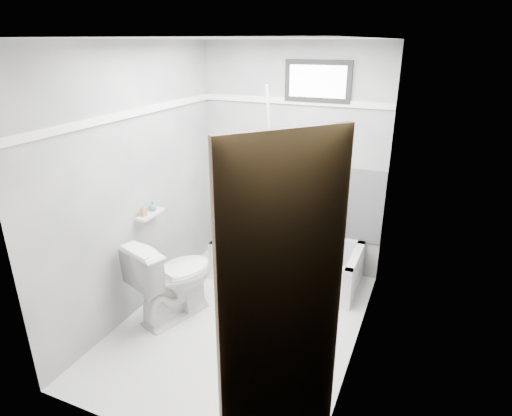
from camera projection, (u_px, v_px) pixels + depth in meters
The scene contains 19 objects.
floor at pixel (241, 324), 3.86m from camera, with size 2.60×2.60×0.00m, color white.
ceiling at pixel (236, 38), 2.99m from camera, with size 2.60×2.60×0.00m, color silver.
wall_back at pixel (291, 161), 4.53m from camera, with size 2.00×0.02×2.40m, color slate.
wall_front at pixel (136, 276), 2.31m from camera, with size 2.00×0.02×2.40m, color slate.
wall_left at pixel (137, 184), 3.79m from camera, with size 0.02×2.60×2.40m, color slate.
wall_right at pixel (365, 218), 3.06m from camera, with size 0.02×2.60×2.40m, color slate.
bathtub at pixel (287, 260), 4.54m from camera, with size 1.50×0.70×0.42m, color white, non-canonical shape.
office_chair at pixel (304, 226), 4.38m from camera, with size 0.57×0.57×0.99m, color slate, non-canonical shape.
toilet at pixel (173, 278), 3.86m from camera, with size 0.44×0.79×0.78m, color white.
door at pixel (310, 352), 2.04m from camera, with size 0.78×0.78×2.00m, color brown, non-canonical shape.
window at pixel (318, 81), 4.13m from camera, with size 0.66×0.04×0.40m, color black, non-canonical shape.
backerboard at pixel (312, 199), 4.58m from camera, with size 1.50×0.02×0.78m, color #4C4C4F.
trim_back at pixel (293, 101), 4.30m from camera, with size 2.00×0.02×0.06m, color white.
trim_left at pixel (131, 114), 3.56m from camera, with size 0.02×2.60×0.06m, color white.
pole at pixel (272, 179), 4.43m from camera, with size 0.02×0.02×1.95m, color white.
shelf at pixel (150, 214), 3.92m from camera, with size 0.10×0.32×0.03m, color silver.
soap_bottle_a at pixel (143, 210), 3.83m from camera, with size 0.05×0.05×0.10m, color #9D7F4E.
soap_bottle_b at pixel (153, 206), 3.95m from camera, with size 0.07×0.07×0.09m, color slate.
faucet at pixel (272, 215), 4.82m from camera, with size 0.26×0.10×0.16m, color silver, non-canonical shape.
Camera 1 is at (1.39, -2.90, 2.38)m, focal length 30.00 mm.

